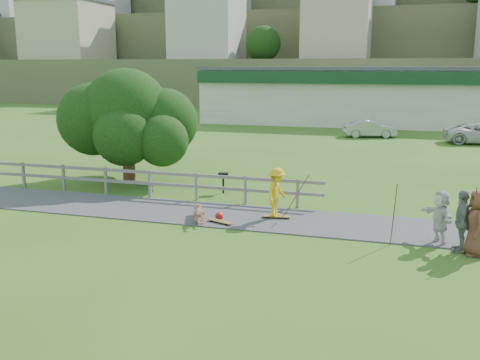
# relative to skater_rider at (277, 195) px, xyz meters

# --- Properties ---
(ground) EXTENTS (260.00, 260.00, 0.00)m
(ground) POSITION_rel_skater_rider_xyz_m (-1.58, -1.61, -0.85)
(ground) COLOR #335B1A
(ground) RESTS_ON ground
(path) EXTENTS (34.00, 3.00, 0.04)m
(path) POSITION_rel_skater_rider_xyz_m (-1.58, -0.11, -0.83)
(path) COLOR #3E3E41
(path) RESTS_ON ground
(fence) EXTENTS (15.05, 0.10, 1.10)m
(fence) POSITION_rel_skater_rider_xyz_m (-6.20, 1.69, -0.12)
(fence) COLOR slate
(fence) RESTS_ON ground
(strip_mall) EXTENTS (32.50, 10.75, 5.10)m
(strip_mall) POSITION_rel_skater_rider_xyz_m (2.42, 33.33, 1.73)
(strip_mall) COLOR beige
(strip_mall) RESTS_ON ground
(hillside) EXTENTS (220.00, 67.00, 47.50)m
(hillside) POSITION_rel_skater_rider_xyz_m (-1.58, 89.69, 13.57)
(hillside) COLOR #526038
(hillside) RESTS_ON ground
(skater_rider) EXTENTS (0.84, 1.20, 1.69)m
(skater_rider) POSITION_rel_skater_rider_xyz_m (0.00, 0.00, 0.00)
(skater_rider) COLOR yellow
(skater_rider) RESTS_ON ground
(skater_fallen) EXTENTS (1.67, 0.96, 0.60)m
(skater_fallen) POSITION_rel_skater_rider_xyz_m (-2.45, -1.02, -0.55)
(skater_fallen) COLOR #A6685B
(skater_fallen) RESTS_ON ground
(spectator_b) EXTENTS (0.53, 1.08, 1.79)m
(spectator_b) POSITION_rel_skater_rider_xyz_m (5.71, -1.71, 0.05)
(spectator_b) COLOR slate
(spectator_b) RESTS_ON ground
(spectator_c) EXTENTS (0.67, 0.95, 1.85)m
(spectator_c) POSITION_rel_skater_rider_xyz_m (6.07, -1.93, 0.08)
(spectator_c) COLOR brown
(spectator_c) RESTS_ON ground
(spectator_d) EXTENTS (1.10, 1.57, 1.63)m
(spectator_d) POSITION_rel_skater_rider_xyz_m (5.17, -1.20, -0.03)
(spectator_d) COLOR silver
(spectator_d) RESTS_ON ground
(car_silver) EXTENTS (3.99, 2.28, 1.24)m
(car_silver) POSITION_rel_skater_rider_xyz_m (1.81, 23.05, -0.22)
(car_silver) COLOR #A0A1A7
(car_silver) RESTS_ON ground
(tree) EXTENTS (6.24, 6.24, 4.44)m
(tree) POSITION_rel_skater_rider_xyz_m (-7.88, 4.25, 1.38)
(tree) COLOR black
(tree) RESTS_ON ground
(bbq) EXTENTS (0.45, 0.38, 0.86)m
(bbq) POSITION_rel_skater_rider_xyz_m (-2.96, 3.11, -0.42)
(bbq) COLOR black
(bbq) RESTS_ON ground
(longboard_rider) EXTENTS (0.99, 0.36, 0.11)m
(longboard_rider) POSITION_rel_skater_rider_xyz_m (0.00, 0.00, -0.79)
(longboard_rider) COLOR brown
(longboard_rider) RESTS_ON ground
(longboard_fallen) EXTENTS (0.95, 0.55, 0.10)m
(longboard_fallen) POSITION_rel_skater_rider_xyz_m (-1.65, -1.12, -0.79)
(longboard_fallen) COLOR brown
(longboard_fallen) RESTS_ON ground
(helmet) EXTENTS (0.27, 0.27, 0.27)m
(helmet) POSITION_rel_skater_rider_xyz_m (-1.85, -0.67, -0.71)
(helmet) COLOR #AC1611
(helmet) RESTS_ON ground
(pole_rider) EXTENTS (0.03, 0.03, 1.76)m
(pole_rider) POSITION_rel_skater_rider_xyz_m (0.60, 0.40, 0.03)
(pole_rider) COLOR brown
(pole_rider) RESTS_ON ground
(pole_spec_left) EXTENTS (0.03, 0.03, 1.85)m
(pole_spec_left) POSITION_rel_skater_rider_xyz_m (3.87, -1.68, 0.08)
(pole_spec_left) COLOR brown
(pole_spec_left) RESTS_ON ground
(pole_spec_right) EXTENTS (0.03, 0.03, 1.98)m
(pole_spec_right) POSITION_rel_skater_rider_xyz_m (6.06, -2.08, 0.14)
(pole_spec_right) COLOR brown
(pole_spec_right) RESTS_ON ground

